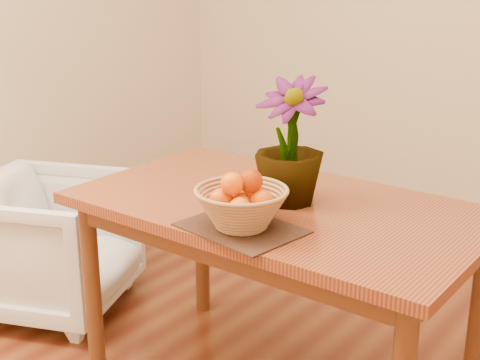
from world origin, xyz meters
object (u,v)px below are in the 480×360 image
Objects in this scene: table at (278,226)px; armchair at (49,238)px; wicker_basket at (241,209)px; potted_plant at (290,142)px.

table reaches higher than armchair.
table is 4.84× the size of wicker_basket.
potted_plant reaches higher than table.
wicker_basket is 0.33m from potted_plant.
table is 0.30m from potted_plant.
wicker_basket reaches higher than armchair.
potted_plant reaches higher than wicker_basket.
armchair is at bearing 171.07° from wicker_basket.
wicker_basket is 0.68× the size of potted_plant.
potted_plant is (0.03, 0.02, 0.30)m from table.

